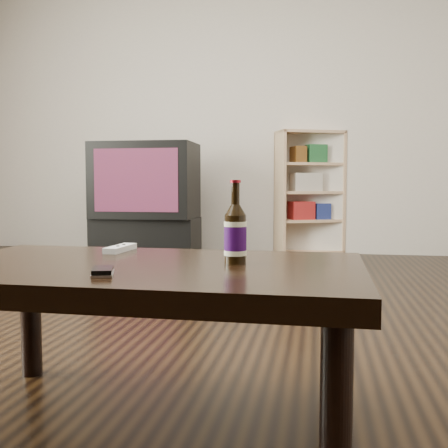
% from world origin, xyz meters
% --- Properties ---
extents(floor, '(5.00, 6.00, 0.01)m').
position_xyz_m(floor, '(0.00, 0.00, -0.01)').
color(floor, black).
rests_on(floor, ground).
extents(wall_back, '(5.00, 0.02, 2.70)m').
position_xyz_m(wall_back, '(0.00, 3.01, 1.35)').
color(wall_back, beige).
rests_on(wall_back, ground).
extents(tv_stand, '(0.88, 0.45, 0.35)m').
position_xyz_m(tv_stand, '(-0.69, 2.38, 0.17)').
color(tv_stand, black).
rests_on(tv_stand, floor).
extents(tv, '(0.85, 0.55, 0.63)m').
position_xyz_m(tv, '(-0.69, 2.37, 0.66)').
color(tv, black).
rests_on(tv, tv_stand).
extents(bookshelf, '(0.66, 0.49, 1.11)m').
position_xyz_m(bookshelf, '(0.65, 3.02, 0.58)').
color(bookshelf, tan).
rests_on(bookshelf, floor).
extents(coffee_table, '(1.13, 0.67, 0.42)m').
position_xyz_m(coffee_table, '(0.30, -0.57, 0.36)').
color(coffee_table, black).
rests_on(coffee_table, floor).
extents(beer_bottle, '(0.07, 0.07, 0.22)m').
position_xyz_m(beer_bottle, '(0.53, -0.52, 0.50)').
color(beer_bottle, black).
rests_on(beer_bottle, coffee_table).
extents(phone, '(0.07, 0.10, 0.02)m').
position_xyz_m(phone, '(0.26, -0.75, 0.43)').
color(phone, silver).
rests_on(phone, coffee_table).
extents(remote, '(0.05, 0.16, 0.02)m').
position_xyz_m(remote, '(0.14, -0.34, 0.43)').
color(remote, silver).
rests_on(remote, coffee_table).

